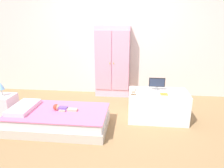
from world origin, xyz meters
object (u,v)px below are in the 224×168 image
at_px(table_lamp, 1,87).
at_px(tv_monitor, 157,83).
at_px(nightstand, 5,107).
at_px(tv_stand, 157,106).
at_px(bed, 59,119).
at_px(wardrobe, 112,62).
at_px(rocking_horse_toy, 134,92).
at_px(doll, 61,108).
at_px(book_orange, 164,94).

bearing_deg(table_lamp, tv_monitor, 7.75).
height_order(nightstand, tv_stand, tv_stand).
distance_m(bed, table_lamp, 1.15).
bearing_deg(wardrobe, tv_monitor, -49.13).
xyz_separation_m(tv_monitor, rocking_horse_toy, (-0.38, -0.29, -0.08)).
relative_size(nightstand, table_lamp, 1.82).
bearing_deg(rocking_horse_toy, tv_monitor, 36.61).
xyz_separation_m(bed, doll, (0.03, 0.03, 0.18)).
height_order(table_lamp, book_orange, table_lamp).
bearing_deg(tv_stand, bed, -163.73).
xyz_separation_m(doll, wardrobe, (0.66, 1.52, 0.45)).
height_order(table_lamp, tv_monitor, tv_monitor).
height_order(wardrobe, tv_monitor, wardrobe).
relative_size(nightstand, tv_monitor, 1.60).
bearing_deg(bed, table_lamp, 169.17).
bearing_deg(tv_monitor, nightstand, -172.25).
relative_size(tv_monitor, rocking_horse_toy, 2.50).
relative_size(table_lamp, book_orange, 1.96).
bearing_deg(bed, book_orange, 11.66).
bearing_deg(table_lamp, tv_stand, 5.71).
height_order(nightstand, rocking_horse_toy, rocking_horse_toy).
xyz_separation_m(bed, nightstand, (-1.04, 0.20, 0.07)).
bearing_deg(doll, table_lamp, 170.98).
bearing_deg(book_orange, tv_monitor, 114.68).
xyz_separation_m(bed, book_orange, (1.65, 0.34, 0.37)).
bearing_deg(wardrobe, table_lamp, -141.88).
height_order(tv_stand, book_orange, book_orange).
bearing_deg(book_orange, tv_stand, 121.35).
relative_size(wardrobe, rocking_horse_toy, 14.50).
relative_size(bed, doll, 3.91).
relative_size(table_lamp, tv_stand, 0.24).
height_order(table_lamp, rocking_horse_toy, table_lamp).
distance_m(nightstand, table_lamp, 0.38).
xyz_separation_m(bed, tv_monitor, (1.55, 0.55, 0.48)).
distance_m(nightstand, wardrobe, 2.26).
height_order(doll, tv_monitor, tv_monitor).
xyz_separation_m(nightstand, tv_monitor, (2.59, 0.35, 0.41)).
distance_m(table_lamp, tv_monitor, 2.62).
height_order(bed, nightstand, nightstand).
bearing_deg(tv_monitor, doll, -161.08).
distance_m(bed, nightstand, 1.06).
relative_size(nightstand, rocking_horse_toy, 3.99).
relative_size(tv_monitor, book_orange, 2.23).
relative_size(tv_stand, rocking_horse_toy, 9.12).
height_order(bed, tv_monitor, tv_monitor).
xyz_separation_m(doll, rocking_horse_toy, (1.14, 0.24, 0.22)).
bearing_deg(rocking_horse_toy, book_orange, 8.76).
distance_m(table_lamp, tv_stand, 2.65).
height_order(bed, table_lamp, table_lamp).
distance_m(nightstand, rocking_horse_toy, 2.23).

